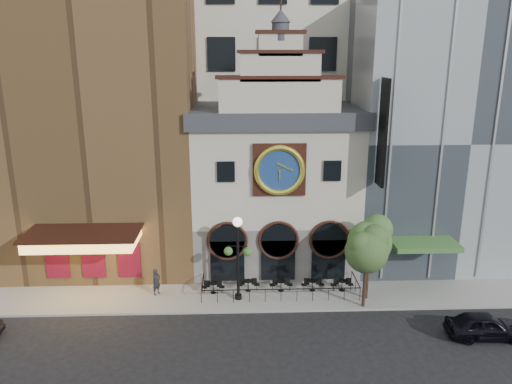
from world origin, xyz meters
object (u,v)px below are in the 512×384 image
(bistro_4, at_px, (342,284))
(pedestrian, at_px, (156,282))
(tree_left, at_px, (367,248))
(bistro_3, at_px, (313,284))
(bistro_2, at_px, (281,285))
(car_right, at_px, (485,326))
(bistro_0, at_px, (213,287))
(lamppost, at_px, (238,249))
(bistro_1, at_px, (248,285))
(tree_right, at_px, (370,239))

(bistro_4, xyz_separation_m, pedestrian, (-12.82, -0.06, 0.46))
(bistro_4, xyz_separation_m, tree_left, (1.01, -2.18, 3.59))
(bistro_3, bearing_deg, bistro_2, 178.74)
(car_right, bearing_deg, bistro_0, 72.50)
(pedestrian, relative_size, lamppost, 0.32)
(lamppost, bearing_deg, pedestrian, 178.50)
(bistro_4, distance_m, tree_left, 4.32)
(bistro_0, relative_size, lamppost, 0.27)
(bistro_4, height_order, car_right, car_right)
(pedestrian, distance_m, tree_left, 14.33)
(bistro_1, distance_m, bistro_2, 2.29)
(lamppost, bearing_deg, tree_left, -1.15)
(bistro_0, height_order, bistro_3, same)
(lamppost, bearing_deg, car_right, -11.52)
(lamppost, xyz_separation_m, tree_right, (8.70, -0.15, 0.67))
(bistro_0, bearing_deg, bistro_2, 1.90)
(bistro_3, relative_size, tree_right, 0.27)
(bistro_0, height_order, tree_right, tree_right)
(lamppost, bearing_deg, bistro_0, 159.83)
(bistro_3, relative_size, car_right, 0.35)
(bistro_1, xyz_separation_m, lamppost, (-0.69, -1.15, 3.13))
(lamppost, distance_m, tree_left, 8.34)
(bistro_4, height_order, pedestrian, pedestrian)
(bistro_0, xyz_separation_m, bistro_3, (6.91, 0.11, 0.00))
(bistro_1, bearing_deg, bistro_3, -1.79)
(car_right, xyz_separation_m, tree_right, (-5.79, 4.82, 3.65))
(bistro_2, height_order, lamppost, lamppost)
(bistro_3, distance_m, lamppost, 6.14)
(bistro_1, height_order, pedestrian, pedestrian)
(bistro_1, relative_size, tree_left, 0.29)
(bistro_4, bearing_deg, tree_left, -65.22)
(bistro_1, bearing_deg, tree_right, -9.23)
(bistro_0, height_order, pedestrian, pedestrian)
(bistro_0, relative_size, pedestrian, 0.86)
(tree_right, bearing_deg, bistro_0, 174.23)
(bistro_2, relative_size, tree_right, 0.27)
(pedestrian, bearing_deg, tree_left, -58.91)
(tree_right, bearing_deg, bistro_3, 161.72)
(bistro_1, relative_size, pedestrian, 0.86)
(lamppost, bearing_deg, bistro_2, 27.02)
(bistro_0, distance_m, pedestrian, 3.89)
(bistro_0, bearing_deg, bistro_1, 5.86)
(bistro_1, xyz_separation_m, bistro_2, (2.29, -0.09, 0.00))
(bistro_2, distance_m, tree_left, 6.77)
(bistro_2, distance_m, bistro_4, 4.25)
(bistro_2, bearing_deg, bistro_1, 177.70)
(bistro_0, relative_size, bistro_3, 1.00)
(bistro_0, xyz_separation_m, bistro_2, (4.71, 0.16, 0.00))
(bistro_4, bearing_deg, pedestrian, -179.74)
(bistro_1, bearing_deg, pedestrian, -177.53)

